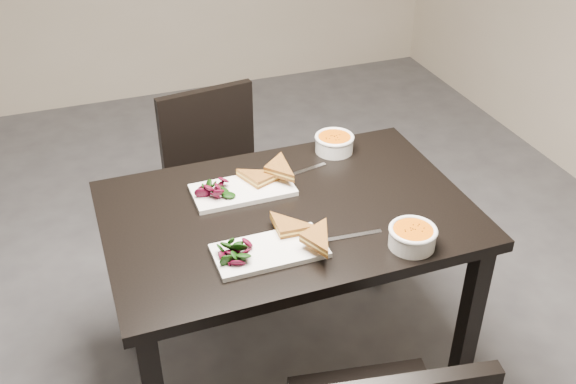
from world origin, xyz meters
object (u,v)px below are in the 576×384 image
object	(u,v)px
plate_far	(243,190)
soup_bowl_far	(334,142)
table	(288,234)
soup_bowl_near	(412,236)
plate_near	(270,251)
chair_far	(220,178)

from	to	relation	value
plate_far	soup_bowl_far	distance (m)	0.44
table	plate_far	bearing A→B (deg)	125.62
soup_bowl_near	plate_far	size ratio (longest dim) A/B	0.43
plate_near	soup_bowl_far	world-z (taller)	soup_bowl_far
soup_bowl_near	plate_far	world-z (taller)	soup_bowl_near
plate_near	soup_bowl_near	distance (m)	0.43
plate_far	soup_bowl_far	size ratio (longest dim) A/B	2.32
table	plate_far	xyz separation A→B (m)	(-0.11, 0.15, 0.11)
table	soup_bowl_far	distance (m)	0.45
plate_far	soup_bowl_near	bearing A→B (deg)	-49.32
chair_far	plate_far	size ratio (longest dim) A/B	2.46
plate_near	soup_bowl_near	world-z (taller)	soup_bowl_near
table	soup_bowl_far	bearing A→B (deg)	45.90
table	soup_bowl_near	distance (m)	0.44
chair_far	soup_bowl_near	world-z (taller)	chair_far
soup_bowl_far	soup_bowl_near	bearing A→B (deg)	-90.78
chair_far	plate_near	world-z (taller)	chair_far
table	soup_bowl_near	bearing A→B (deg)	-47.08
plate_near	table	bearing A→B (deg)	56.38
chair_far	soup_bowl_near	bearing A→B (deg)	-78.44
table	soup_bowl_far	xyz separation A→B (m)	(0.30, 0.31, 0.14)
soup_bowl_near	soup_bowl_far	distance (m)	0.62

